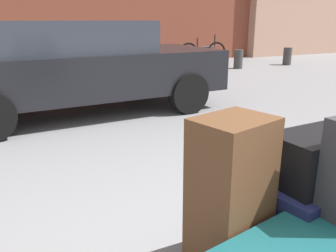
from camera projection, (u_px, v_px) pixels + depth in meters
The scene contains 9 objects.
duffel_bag_navy_rear_left at pixel (308, 211), 1.77m from camera, with size 0.55×0.34×0.33m, color #191E47.
suitcase_brown_stacked_top at pixel (230, 195), 1.54m from camera, with size 0.33×0.26×0.71m, color #51331E.
duffel_bag_black_topmost_pile at pixel (315, 158), 1.69m from camera, with size 0.43×0.29×0.25m, color black.
parked_car at pixel (79, 65), 5.40m from camera, with size 4.37×2.06×1.42m.
bicycle_leaning at pixel (203, 53), 11.50m from camera, with size 1.76×0.16×0.96m.
bollard_kerb_near at pixel (162, 64), 9.46m from camera, with size 0.27×0.27×0.56m, color #383838.
bollard_kerb_mid at pixel (206, 61), 10.05m from camera, with size 0.27×0.27×0.56m, color #383838.
bollard_kerb_far at pixel (238, 59), 10.53m from camera, with size 0.27×0.27×0.56m, color #383838.
bollard_corner at pixel (287, 56), 11.37m from camera, with size 0.27×0.27×0.56m, color #383838.
Camera 1 is at (-1.07, -0.98, 1.44)m, focal length 37.22 mm.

